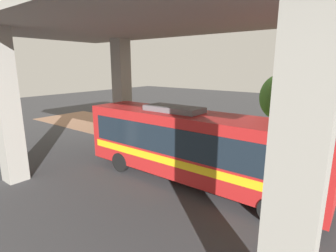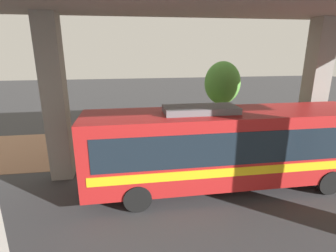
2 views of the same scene
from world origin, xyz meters
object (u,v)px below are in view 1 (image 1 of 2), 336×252
Objects in this scene: bus at (193,143)px; planter_front at (247,151)px; fire_hydrant at (147,135)px; planter_back at (174,137)px; planter_middle at (232,140)px; street_tree_near at (279,97)px.

bus is 6.65× the size of planter_front.
fire_hydrant is 2.47m from planter_back.
planter_front is at bearing 87.71° from fire_hydrant.
planter_middle is at bearing 99.97° from planter_back.
planter_front is (-3.52, 1.22, -1.05)m from bus.
fire_hydrant is 0.64× the size of planter_back.
planter_back is at bearing -134.60° from bus.
street_tree_near is (-1.63, 2.00, 2.50)m from planter_middle.
fire_hydrant is 9.04m from street_tree_near.
planter_middle reaches higher than planter_front.
planter_middle is (-0.88, -1.28, 0.21)m from planter_front.
fire_hydrant is at bearing -74.94° from street_tree_near.
bus is 4.48m from planter_middle.
planter_back is (0.08, 2.46, 0.27)m from fire_hydrant.
bus reaches higher than fire_hydrant.
street_tree_near is (-2.51, 0.73, 2.71)m from planter_front.
street_tree_near is at bearing 162.07° from bus.
bus is at bearing -17.93° from street_tree_near.
planter_back is at bearing 88.24° from fire_hydrant.
street_tree_near reaches higher than planter_back.
bus reaches higher than planter_middle.
planter_front reaches higher than fire_hydrant.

